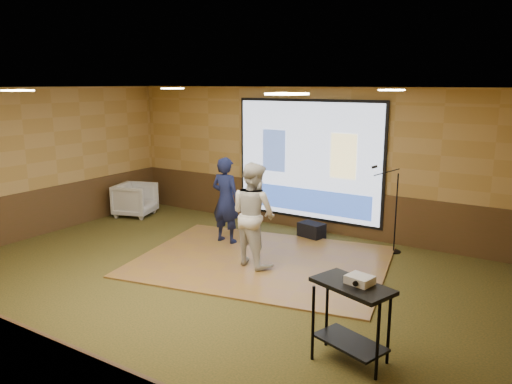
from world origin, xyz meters
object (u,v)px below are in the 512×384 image
Objects in this scene: banquet_chair at (135,200)px; projector_screen at (308,161)px; player_left at (226,200)px; duffel_bag at (312,231)px; player_right at (253,214)px; dance_floor at (261,261)px; av_table at (351,308)px; mic_stand at (392,226)px; projector at (360,280)px.

projector_screen is at bearing -91.59° from banquet_chair.
duffel_bag is at bearing -137.44° from player_left.
projector_screen is 2.50m from player_right.
banquet_chair reaches higher than duffel_bag.
projector_screen is 0.78× the size of dance_floor.
mic_stand is (-0.77, 3.96, -0.15)m from av_table.
av_table is at bearing -73.91° from mic_stand.
mic_stand reaches higher than av_table.
av_table is 7.45m from banquet_chair.
mic_stand is 5.95m from banquet_chair.
player_right is at bearing 145.47° from player_left.
player_right is at bearing 156.06° from projector.
av_table is 0.58× the size of mic_stand.
projector_screen is 5.26m from av_table.
player_left is 3.10m from banquet_chair.
player_left is 3.34× the size of duffel_bag.
projector reaches higher than duffel_bag.
dance_floor is 8.46× the size of duffel_bag.
player_right is at bearing -96.42° from dance_floor.
player_right is 1.90× the size of av_table.
player_left is 4.58m from av_table.
player_right is 3.24m from projector.
projector is (3.73, -2.69, 0.11)m from player_left.
projector_screen is 3.56× the size of av_table.
projector is at bearing 160.05° from player_right.
player_right reaches higher than banquet_chair.
mic_stand is (2.89, 1.22, -0.37)m from player_left.
mic_stand reaches higher than duffel_bag.
player_right is 4.37m from banquet_chair.
projector_screen is at bearing 135.41° from projector.
player_left is at bearing 143.24° from av_table.
duffel_bag reaches higher than dance_floor.
dance_floor is 4.32m from banquet_chair.
dance_floor is at bearing 138.95° from av_table.
banquet_chair is (-3.93, -1.13, -1.09)m from projector_screen.
mic_stand is at bearing 45.32° from dance_floor.
banquet_chair is (-4.16, 1.08, 0.37)m from dance_floor.
duffel_bag is at bearing -99.06° from banquet_chair.
player_right is at bearing 142.18° from av_table.
projector reaches higher than dance_floor.
projector is (2.58, -2.15, 0.96)m from dance_floor.
player_left is at bearing -118.73° from projector_screen.
mic_stand reaches higher than banquet_chair.
banquet_chair is at bearing -0.95° from player_right.
projector_screen reaches higher than player_left.
dance_floor is at bearing -79.89° from player_right.
mic_stand is at bearing -12.68° from projector_screen.
dance_floor is (0.23, -2.21, -1.46)m from projector_screen.
projector_screen reaches higher than banquet_chair.
player_left is 1.97× the size of banquet_chair.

